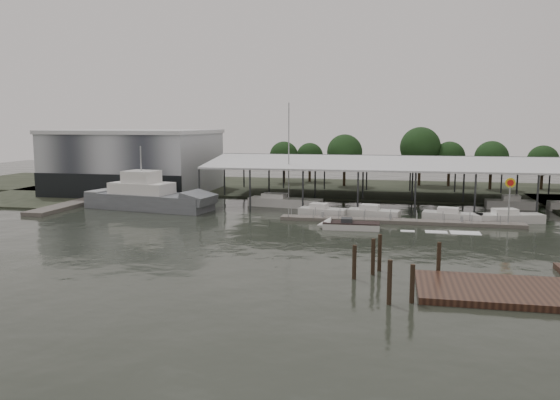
% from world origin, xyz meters
% --- Properties ---
extents(ground, '(200.00, 200.00, 0.00)m').
position_xyz_m(ground, '(0.00, 0.00, 0.00)').
color(ground, black).
rests_on(ground, ground).
extents(land_strip_far, '(140.00, 30.00, 0.30)m').
position_xyz_m(land_strip_far, '(0.00, 42.00, 0.10)').
color(land_strip_far, '#3B4131').
rests_on(land_strip_far, ground).
extents(land_strip_west, '(20.00, 40.00, 0.30)m').
position_xyz_m(land_strip_west, '(-40.00, 30.00, 0.10)').
color(land_strip_west, '#3B4131').
rests_on(land_strip_west, ground).
extents(storage_warehouse, '(24.50, 20.50, 10.50)m').
position_xyz_m(storage_warehouse, '(-28.00, 29.94, 5.29)').
color(storage_warehouse, '#A8AEB3').
rests_on(storage_warehouse, ground).
extents(covered_boat_shed, '(58.24, 24.00, 6.96)m').
position_xyz_m(covered_boat_shed, '(17.00, 28.00, 6.13)').
color(covered_boat_shed, '#BABBBE').
rests_on(covered_boat_shed, ground).
extents(trawler_dock, '(3.00, 18.00, 0.50)m').
position_xyz_m(trawler_dock, '(-30.00, 14.00, 0.25)').
color(trawler_dock, '#635D57').
rests_on(trawler_dock, ground).
extents(floating_dock, '(28.00, 2.00, 1.40)m').
position_xyz_m(floating_dock, '(15.00, 10.00, 0.20)').
color(floating_dock, '#635D57').
rests_on(floating_dock, ground).
extents(shell_fuel_sign, '(1.10, 0.18, 5.55)m').
position_xyz_m(shell_fuel_sign, '(27.00, 9.99, 3.93)').
color(shell_fuel_sign, '#95989A').
rests_on(shell_fuel_sign, ground).
extents(boardwalk_platform, '(15.00, 12.00, 0.50)m').
position_xyz_m(boardwalk_platform, '(24.55, -15.27, 0.20)').
color(boardwalk_platform, '#3E2519').
rests_on(boardwalk_platform, ground).
extents(grey_trawler, '(18.86, 8.02, 8.84)m').
position_xyz_m(grey_trawler, '(-18.18, 13.82, 1.58)').
color(grey_trawler, slate).
rests_on(grey_trawler, ground).
extents(white_sailboat, '(10.60, 4.05, 14.56)m').
position_xyz_m(white_sailboat, '(-0.70, 19.67, 0.66)').
color(white_sailboat, silver).
rests_on(white_sailboat, ground).
extents(speedboat_underway, '(17.85, 2.83, 2.00)m').
position_xyz_m(speedboat_underway, '(9.23, 4.89, 0.39)').
color(speedboat_underway, silver).
rests_on(speedboat_underway, ground).
extents(moored_cruiser_0, '(6.17, 3.17, 1.70)m').
position_xyz_m(moored_cruiser_0, '(5.62, 12.67, 0.61)').
color(moored_cruiser_0, silver).
rests_on(moored_cruiser_0, ground).
extents(moored_cruiser_1, '(6.60, 3.41, 1.70)m').
position_xyz_m(moored_cruiser_1, '(11.89, 12.82, 0.61)').
color(moored_cruiser_1, silver).
rests_on(moored_cruiser_1, ground).
extents(moored_cruiser_2, '(7.11, 3.53, 1.70)m').
position_xyz_m(moored_cruiser_2, '(21.13, 12.41, 0.61)').
color(moored_cruiser_2, silver).
rests_on(moored_cruiser_2, ground).
extents(moored_cruiser_3, '(8.06, 4.08, 1.70)m').
position_xyz_m(moored_cruiser_3, '(27.57, 12.79, 0.61)').
color(moored_cruiser_3, silver).
rests_on(moored_cruiser_3, ground).
extents(mooring_pilings, '(6.58, 8.40, 3.53)m').
position_xyz_m(mooring_pilings, '(14.15, -15.04, 1.07)').
color(mooring_pilings, '#312418').
rests_on(mooring_pilings, ground).
extents(horizon_tree_line, '(68.10, 11.81, 10.94)m').
position_xyz_m(horizon_tree_line, '(23.55, 47.60, 6.04)').
color(horizon_tree_line, black).
rests_on(horizon_tree_line, ground).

